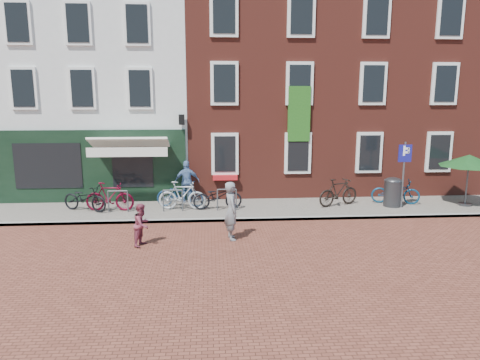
{
  "coord_description": "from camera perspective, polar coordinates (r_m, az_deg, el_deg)",
  "views": [
    {
      "loc": [
        -0.13,
        -14.79,
        4.35
      ],
      "look_at": [
        0.96,
        0.78,
        1.33
      ],
      "focal_mm": 32.97,
      "sensor_mm": 36.0,
      "label": 1
    }
  ],
  "objects": [
    {
      "name": "parking_sign",
      "position": [
        17.74,
        20.48,
        1.96
      ],
      "size": [
        0.5,
        0.07,
        2.53
      ],
      "color": "#4C4C4F",
      "rests_on": "sidewalk"
    },
    {
      "name": "bicycle_0",
      "position": [
        17.33,
        -19.44,
        -2.24
      ],
      "size": [
        1.95,
        1.33,
        0.97
      ],
      "primitive_type": "imported",
      "rotation": [
        0.0,
        0.0,
        1.16
      ],
      "color": "black",
      "rests_on": "sidewalk"
    },
    {
      "name": "ground",
      "position": [
        15.42,
        -3.39,
        -5.46
      ],
      "size": [
        80.0,
        80.0,
        0.0
      ],
      "primitive_type": "plane",
      "color": "brown"
    },
    {
      "name": "building_brick_mid",
      "position": [
        21.91,
        1.6,
        12.64
      ],
      "size": [
        6.0,
        8.0,
        10.0
      ],
      "primitive_type": "cube",
      "color": "maroon",
      "rests_on": "ground"
    },
    {
      "name": "cafe_person",
      "position": [
        17.75,
        -6.87,
        -0.2
      ],
      "size": [
        1.02,
        0.5,
        1.69
      ],
      "primitive_type": "imported",
      "rotation": [
        0.0,
        0.0,
        3.24
      ],
      "color": "#6080B3",
      "rests_on": "sidewalk"
    },
    {
      "name": "bicycle_4",
      "position": [
        16.65,
        -2.92,
        -2.14
      ],
      "size": [
        1.91,
        0.86,
        0.97
      ],
      "primitive_type": "imported",
      "rotation": [
        0.0,
        0.0,
        1.69
      ],
      "color": "black",
      "rests_on": "sidewalk"
    },
    {
      "name": "bicycle_1",
      "position": [
        17.05,
        -16.51,
        -2.08
      ],
      "size": [
        1.83,
        0.63,
        1.08
      ],
      "primitive_type": "imported",
      "rotation": [
        0.0,
        0.0,
        1.5
      ],
      "color": "#540519",
      "rests_on": "sidewalk"
    },
    {
      "name": "sidewalk",
      "position": [
        16.89,
        -0.05,
        -3.81
      ],
      "size": [
        24.0,
        3.0,
        0.1
      ],
      "primitive_type": "cube",
      "color": "slate",
      "rests_on": "ground"
    },
    {
      "name": "building_brick_right",
      "position": [
        23.27,
        16.82,
        12.09
      ],
      "size": [
        6.0,
        8.0,
        10.0
      ],
      "primitive_type": "cube",
      "color": "maroon",
      "rests_on": "ground"
    },
    {
      "name": "woman",
      "position": [
        13.39,
        -1.12,
        -4.0
      ],
      "size": [
        0.53,
        0.71,
        1.79
      ],
      "primitive_type": "imported",
      "rotation": [
        0.0,
        0.0,
        1.73
      ],
      "color": "slate",
      "rests_on": "ground"
    },
    {
      "name": "parasol",
      "position": [
        19.08,
        27.55,
        2.5
      ],
      "size": [
        2.24,
        2.24,
        2.1
      ],
      "color": "#4C4C4F",
      "rests_on": "sidewalk"
    },
    {
      "name": "bicycle_2",
      "position": [
        17.13,
        -7.77,
        -1.86
      ],
      "size": [
        1.94,
        1.01,
        0.97
      ],
      "primitive_type": "imported",
      "rotation": [
        0.0,
        0.0,
        1.37
      ],
      "color": "navy",
      "rests_on": "sidewalk"
    },
    {
      "name": "building_stucco",
      "position": [
        22.33,
        -16.93,
        10.86
      ],
      "size": [
        8.0,
        8.0,
        9.0
      ],
      "primitive_type": "cube",
      "color": "silver",
      "rests_on": "ground"
    },
    {
      "name": "boy",
      "position": [
        13.23,
        -12.57,
        -5.65
      ],
      "size": [
        0.67,
        0.75,
        1.26
      ],
      "primitive_type": "imported",
      "rotation": [
        0.0,
        0.0,
        1.2
      ],
      "color": "brown",
      "rests_on": "ground"
    },
    {
      "name": "bicycle_3",
      "position": [
        16.69,
        -7.48,
        -2.0
      ],
      "size": [
        1.83,
        0.67,
        1.08
      ],
      "primitive_type": "imported",
      "rotation": [
        0.0,
        0.0,
        1.48
      ],
      "color": "#B1B2B4",
      "rests_on": "sidewalk"
    },
    {
      "name": "bicycle_5",
      "position": [
        17.52,
        12.62,
        -1.55
      ],
      "size": [
        1.86,
        1.14,
        1.08
      ],
      "primitive_type": "imported",
      "rotation": [
        0.0,
        0.0,
        1.95
      ],
      "color": "black",
      "rests_on": "sidewalk"
    },
    {
      "name": "litter_bin",
      "position": [
        18.02,
        19.16,
        -1.28
      ],
      "size": [
        0.66,
        0.66,
        1.21
      ],
      "color": "#353537",
      "rests_on": "sidewalk"
    },
    {
      "name": "bicycle_6",
      "position": [
        18.52,
        19.48,
        -1.42
      ],
      "size": [
        1.96,
        1.14,
        0.97
      ],
      "primitive_type": "imported",
      "rotation": [
        0.0,
        0.0,
        1.29
      ],
      "color": "navy",
      "rests_on": "sidewalk"
    }
  ]
}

